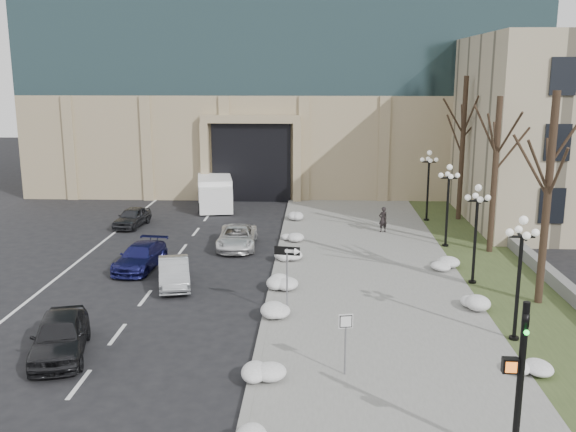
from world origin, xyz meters
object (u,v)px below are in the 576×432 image
object	(u,v)px
car_b	(174,273)
car_c	(140,257)
car_a	(60,335)
traffic_signal	(518,387)
car_e	(132,217)
lamppost_c	(448,194)
lamppost_a	(520,262)
keep_sign	(346,331)
box_truck	(215,192)
one_way_sign	(291,259)
lamppost_b	(476,221)
pedestrian	(383,219)
lamppost_d	(428,176)
car_d	(237,237)

from	to	relation	value
car_b	car_c	world-z (taller)	car_b
car_a	traffic_signal	size ratio (longest dim) A/B	1.01
car_e	traffic_signal	xyz separation A→B (m)	(16.80, -24.99, 1.55)
car_b	lamppost_c	world-z (taller)	lamppost_c
car_a	lamppost_a	size ratio (longest dim) A/B	0.92
car_b	keep_sign	size ratio (longest dim) A/B	1.79
car_c	box_truck	distance (m)	15.66
lamppost_c	car_c	bearing A→B (deg)	-163.74
car_c	lamppost_a	distance (m)	18.32
one_way_sign	lamppost_b	distance (m)	9.37
pedestrian	box_truck	world-z (taller)	box_truck
lamppost_c	traffic_signal	bearing A→B (deg)	-96.41
one_way_sign	keep_sign	distance (m)	5.73
lamppost_d	traffic_signal	bearing A→B (deg)	-94.89
car_e	traffic_signal	world-z (taller)	traffic_signal
car_a	car_b	distance (m)	7.98
car_d	lamppost_d	distance (m)	13.94
car_a	car_c	size ratio (longest dim) A/B	1.02
pedestrian	box_truck	xyz separation A→B (m)	(-11.59, 7.79, 0.16)
pedestrian	car_d	bearing A→B (deg)	-1.13
lamppost_b	car_e	bearing A→B (deg)	150.69
traffic_signal	lamppost_a	bearing A→B (deg)	74.60
lamppost_a	lamppost_b	xyz separation A→B (m)	(0.00, 6.50, 0.00)
car_d	keep_sign	size ratio (longest dim) A/B	2.06
car_d	lamppost_d	size ratio (longest dim) A/B	0.95
lamppost_c	lamppost_b	bearing A→B (deg)	-90.00
pedestrian	keep_sign	xyz separation A→B (m)	(-3.11, -19.25, 0.70)
box_truck	lamppost_c	size ratio (longest dim) A/B	1.51
car_c	car_d	bearing A→B (deg)	50.08
car_b	car_e	xyz separation A→B (m)	(-5.26, 11.52, -0.02)
pedestrian	lamppost_a	xyz separation A→B (m)	(3.23, -16.10, 2.17)
lamppost_a	one_way_sign	bearing A→B (deg)	165.26
car_b	pedestrian	distance (m)	14.87
keep_sign	one_way_sign	bearing A→B (deg)	100.08
one_way_sign	lamppost_a	world-z (taller)	lamppost_a
car_d	lamppost_a	distance (m)	17.29
lamppost_c	lamppost_d	distance (m)	6.50
one_way_sign	lamppost_c	bearing A→B (deg)	61.99
lamppost_a	lamppost_b	bearing A→B (deg)	90.00
car_d	lamppost_b	xyz separation A→B (m)	(11.77, -5.93, 2.45)
car_d	keep_sign	distance (m)	16.52
lamppost_c	car_d	bearing A→B (deg)	-177.24
lamppost_a	lamppost_c	distance (m)	13.00
car_e	one_way_sign	size ratio (longest dim) A/B	1.25
pedestrian	one_way_sign	distance (m)	14.89
car_c	lamppost_b	distance (m)	16.44
one_way_sign	lamppost_a	size ratio (longest dim) A/B	0.61
keep_sign	lamppost_a	distance (m)	7.23
car_c	pedestrian	size ratio (longest dim) A/B	2.75
car_a	car_b	bearing A→B (deg)	58.60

